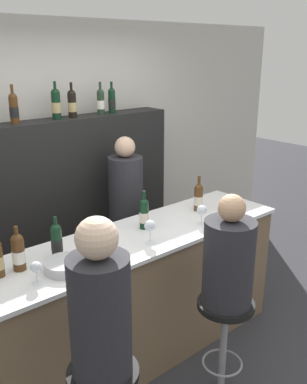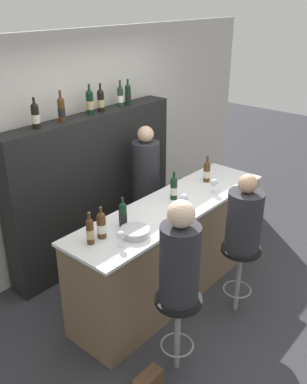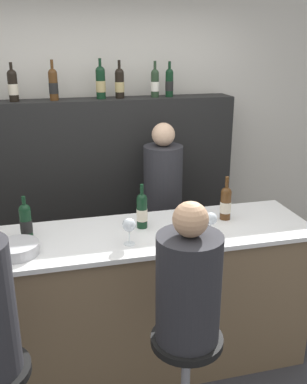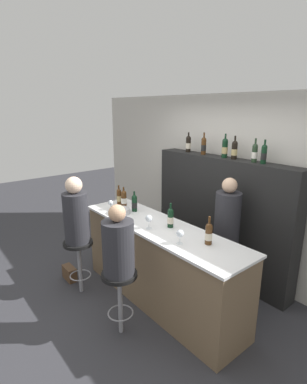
{
  "view_description": "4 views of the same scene",
  "coord_description": "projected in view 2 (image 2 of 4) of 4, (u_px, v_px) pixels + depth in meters",
  "views": [
    {
      "loc": [
        -1.78,
        -1.95,
        2.33
      ],
      "look_at": [
        0.18,
        0.36,
        1.31
      ],
      "focal_mm": 40.0,
      "sensor_mm": 36.0,
      "label": 1
    },
    {
      "loc": [
        -3.0,
        -2.01,
        2.93
      ],
      "look_at": [
        -0.2,
        0.39,
        1.21
      ],
      "focal_mm": 40.0,
      "sensor_mm": 36.0,
      "label": 2
    },
    {
      "loc": [
        -0.45,
        -2.15,
        2.19
      ],
      "look_at": [
        0.17,
        0.32,
        1.29
      ],
      "focal_mm": 40.0,
      "sensor_mm": 36.0,
      "label": 3
    },
    {
      "loc": [
        2.56,
        -1.87,
        2.41
      ],
      "look_at": [
        -0.1,
        0.29,
        1.43
      ],
      "focal_mm": 28.0,
      "sensor_mm": 36.0,
      "label": 4
    }
  ],
  "objects": [
    {
      "name": "bar_stool_left",
      "position": [
        178.0,
        314.0,
        3.46
      ],
      "size": [
        0.38,
        0.38,
        0.73
      ],
      "color": "gray",
      "rests_on": "ground_plane"
    },
    {
      "name": "wine_bottle_counter_0",
      "position": [
        90.0,
        231.0,
        3.53
      ],
      "size": [
        0.07,
        0.07,
        0.29
      ],
      "color": "#4C2D14",
      "rests_on": "bar_counter"
    },
    {
      "name": "back_bar_cabinet",
      "position": [
        95.0,
        188.0,
        4.98
      ],
      "size": [
        2.29,
        0.28,
        1.74
      ],
      "color": "black",
      "rests_on": "ground_plane"
    },
    {
      "name": "wine_glass_2",
      "position": [
        214.0,
        183.0,
        4.45
      ],
      "size": [
        0.08,
        0.08,
        0.15
      ],
      "color": "silver",
      "rests_on": "bar_counter"
    },
    {
      "name": "guest_seated_left",
      "position": [
        180.0,
        258.0,
        3.23
      ],
      "size": [
        0.31,
        0.31,
        0.86
      ],
      "color": "#28282D",
      "rests_on": "bar_stool_left"
    },
    {
      "name": "wine_bottle_backbar_5",
      "position": [
        128.0,
        94.0,
        4.97
      ],
      "size": [
        0.07,
        0.07,
        0.29
      ],
      "color": "black",
      "rests_on": "back_bar_cabinet"
    },
    {
      "name": "guest_seated_right",
      "position": [
        244.0,
        218.0,
        3.93
      ],
      "size": [
        0.33,
        0.33,
        0.75
      ],
      "color": "#28282D",
      "rests_on": "bar_stool_right"
    },
    {
      "name": "wine_bottle_backbar_1",
      "position": [
        61.0,
        109.0,
        4.3
      ],
      "size": [
        0.07,
        0.07,
        0.32
      ],
      "color": "#4C2D14",
      "rests_on": "back_bar_cabinet"
    },
    {
      "name": "bar_counter",
      "position": [
        172.0,
        249.0,
        4.45
      ],
      "size": [
        2.45,
        0.66,
        1.03
      ],
      "color": "brown",
      "rests_on": "ground_plane"
    },
    {
      "name": "wine_bottle_counter_2",
      "position": [
        123.0,
        214.0,
        3.8
      ],
      "size": [
        0.08,
        0.08,
        0.28
      ],
      "color": "black",
      "rests_on": "bar_counter"
    },
    {
      "name": "wine_bottle_backbar_3",
      "position": [
        101.0,
        100.0,
        4.67
      ],
      "size": [
        0.08,
        0.08,
        0.31
      ],
      "color": "black",
      "rests_on": "back_bar_cabinet"
    },
    {
      "name": "wine_bottle_counter_4",
      "position": [
        207.0,
        171.0,
        4.71
      ],
      "size": [
        0.08,
        0.08,
        0.31
      ],
      "color": "#4C2D14",
      "rests_on": "bar_counter"
    },
    {
      "name": "ground_plane",
      "position": [
        194.0,
        301.0,
        4.48
      ],
      "size": [
        16.0,
        16.0,
        0.0
      ],
      "primitive_type": "plane",
      "color": "#333338"
    },
    {
      "name": "wine_bottle_backbar_4",
      "position": [
        120.0,
        96.0,
        4.88
      ],
      "size": [
        0.07,
        0.07,
        0.3
      ],
      "color": "#233823",
      "rests_on": "back_bar_cabinet"
    },
    {
      "name": "wine_glass_0",
      "position": [
        121.0,
        235.0,
        3.5
      ],
      "size": [
        0.07,
        0.07,
        0.14
      ],
      "color": "silver",
      "rests_on": "bar_counter"
    },
    {
      "name": "wine_bottle_backbar_0",
      "position": [
        35.0,
        115.0,
        4.09
      ],
      "size": [
        0.08,
        0.08,
        0.3
      ],
      "color": "black",
      "rests_on": "back_bar_cabinet"
    },
    {
      "name": "wall_back",
      "position": [
        79.0,
        149.0,
        4.93
      ],
      "size": [
        6.4,
        0.05,
        2.6
      ],
      "color": "beige",
      "rests_on": "ground_plane"
    },
    {
      "name": "wine_bottle_counter_3",
      "position": [
        174.0,
        188.0,
        4.3
      ],
      "size": [
        0.07,
        0.07,
        0.3
      ],
      "color": "black",
      "rests_on": "bar_counter"
    },
    {
      "name": "bar_stool_right",
      "position": [
        240.0,
        262.0,
        4.13
      ],
      "size": [
        0.38,
        0.38,
        0.73
      ],
      "color": "gray",
      "rests_on": "ground_plane"
    },
    {
      "name": "bartender",
      "position": [
        146.0,
        196.0,
        5.09
      ],
      "size": [
        0.32,
        0.32,
        1.59
      ],
      "color": "#28282D",
      "rests_on": "ground_plane"
    },
    {
      "name": "metal_bowl",
      "position": [
        135.0,
        232.0,
        3.68
      ],
      "size": [
        0.26,
        0.26,
        0.07
      ],
      "color": "#B7B7BC",
      "rests_on": "bar_counter"
    },
    {
      "name": "wine_bottle_counter_1",
      "position": [
        101.0,
        225.0,
        3.62
      ],
      "size": [
        0.08,
        0.08,
        0.29
      ],
      "color": "#4C2D14",
      "rests_on": "bar_counter"
    },
    {
      "name": "wine_bottle_backbar_2",
      "position": [
        90.0,
        102.0,
        4.56
      ],
      "size": [
        0.08,
        0.08,
        0.32
      ],
      "color": "black",
      "rests_on": "back_bar_cabinet"
    },
    {
      "name": "wine_glass_1",
      "position": [
        184.0,
        198.0,
        4.08
      ],
      "size": [
        0.08,
        0.08,
        0.17
      ],
      "color": "silver",
      "rests_on": "bar_counter"
    }
  ]
}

